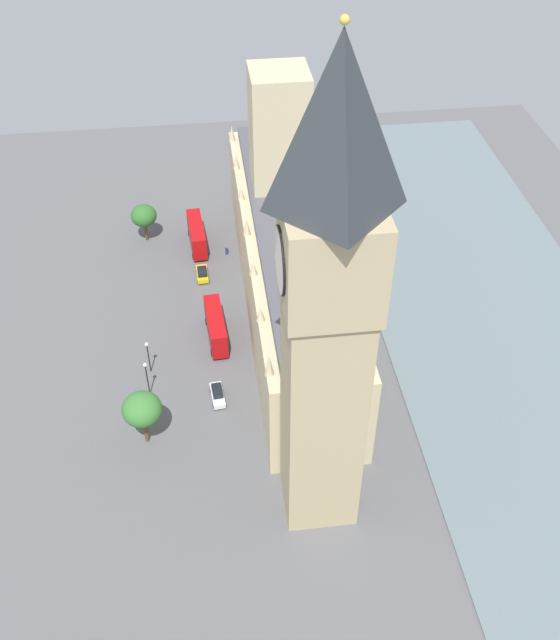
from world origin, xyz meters
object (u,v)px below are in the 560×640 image
Objects in this scene: car_yellow_cab_under_trees at (202,273)px; double_decker_bus_near_tower at (216,326)px; clock_tower at (328,314)px; plane_tree_midblock at (142,409)px; car_white_trailing at (217,394)px; street_lamp_opposite_hall at (148,351)px; plane_tree_kerbside at (144,216)px; pedestrian_corner at (227,251)px; street_lamp_far_end at (146,373)px; double_decker_bus_by_river_gate at (197,234)px; parliament_building at (287,254)px.

double_decker_bus_near_tower is at bearing -86.47° from car_yellow_cab_under_trees.
plane_tree_midblock is (21.49, -12.23, -24.83)m from clock_tower.
street_lamp_opposite_hall is at bearing -40.29° from car_white_trailing.
plane_tree_kerbside is 1.24× the size of street_lamp_opposite_hall.
clock_tower is at bearing 150.35° from plane_tree_midblock.
car_yellow_cab_under_trees is 28.65m from car_white_trailing.
double_decker_bus_near_tower reaches higher than pedestrian_corner.
car_white_trailing is 12.23m from street_lamp_opposite_hall.
street_lamp_far_end is at bearing -91.59° from plane_tree_midblock.
double_decker_bus_by_river_gate is at bearing -89.34° from double_decker_bus_near_tower.
plane_tree_kerbside is at bearing -88.83° from street_lamp_far_end.
car_white_trailing is (-0.89, 28.64, -0.00)m from car_yellow_cab_under_trees.
pedestrian_corner is (-3.77, -34.96, -0.16)m from car_white_trailing.
plane_tree_midblock is (8.66, 44.58, 3.69)m from double_decker_bus_by_river_gate.
street_lamp_far_end is at bearing -17.35° from car_white_trailing.
street_lamp_opposite_hall is at bearing -50.42° from clock_tower.
parliament_building is 26.90m from street_lamp_opposite_hall.
double_decker_bus_by_river_gate is at bearing -103.19° from street_lamp_far_end.
double_decker_bus_by_river_gate is 9.59m from car_yellow_cab_under_trees.
street_lamp_far_end is at bearing 88.53° from street_lamp_opposite_hall.
car_yellow_cab_under_trees is at bearing -75.37° from clock_tower.
pedestrian_corner is 0.28× the size of street_lamp_opposite_hall.
clock_tower is at bearing -77.25° from car_yellow_cab_under_trees.
parliament_building is 44.74m from clock_tower.
plane_tree_midblock is at bearing 49.92° from parliament_building.
parliament_building is 25.77m from car_white_trailing.
plane_tree_midblock is at bearing -29.65° from clock_tower.
clock_tower is 69.04m from plane_tree_kerbside.
street_lamp_opposite_hall is at bearing 26.55° from double_decker_bus_near_tower.
double_decker_bus_by_river_gate and double_decker_bus_near_tower have the same top height.
pedestrian_corner is (9.01, -14.43, -9.06)m from parliament_building.
plane_tree_midblock is at bearing -106.41° from car_yellow_cab_under_trees.
plane_tree_midblock is 8.87m from street_lamp_far_end.
car_yellow_cab_under_trees is at bearing 127.35° from plane_tree_kerbside.
plane_tree_midblock is at bearing 90.67° from plane_tree_kerbside.
clock_tower reaches higher than street_lamp_far_end.
clock_tower is 5.65× the size of double_decker_bus_near_tower.
street_lamp_opposite_hall reaches higher than car_white_trailing.
pedestrian_corner is at bearing -101.27° from car_white_trailing.
double_decker_bus_near_tower is 6.53× the size of pedestrian_corner.
plane_tree_kerbside is (10.56, -41.31, 4.33)m from car_white_trailing.
plane_tree_midblock is (10.00, 6.53, 5.44)m from car_white_trailing.
double_decker_bus_by_river_gate is at bearing -146.85° from pedestrian_corner.
car_white_trailing is at bearing -90.11° from car_yellow_cab_under_trees.
street_lamp_far_end is (9.76, -2.12, 3.48)m from car_white_trailing.
clock_tower is at bearing 105.26° from double_decker_bus_near_tower.
double_decker_bus_near_tower is at bearing 32.49° from parliament_building.
clock_tower reaches higher than double_decker_bus_by_river_gate.
car_yellow_cab_under_trees is 0.78× the size of street_lamp_opposite_hall.
double_decker_bus_near_tower is 1.47× the size of plane_tree_kerbside.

